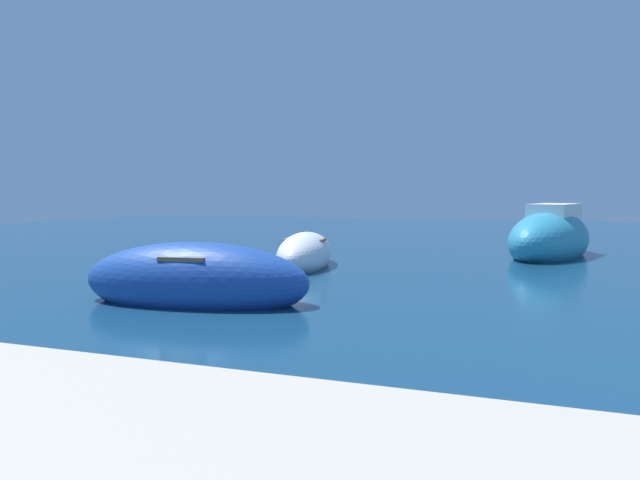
{
  "coord_description": "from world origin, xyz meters",
  "views": [
    {
      "loc": [
        -6.48,
        -6.99,
        2.25
      ],
      "look_at": [
        -11.83,
        8.09,
        0.9
      ],
      "focal_mm": 32.75,
      "sensor_mm": 36.0,
      "label": 1
    }
  ],
  "objects": [
    {
      "name": "moored_boat_4",
      "position": [
        -12.72,
        3.11,
        0.44
      ],
      "size": [
        4.9,
        2.37,
        1.58
      ],
      "rotation": [
        0.0,
        0.0,
        3.28
      ],
      "color": "#1E479E",
      "rests_on": "ground"
    },
    {
      "name": "moored_boat_1",
      "position": [
        -12.66,
        9.09,
        0.37
      ],
      "size": [
        2.16,
        4.23,
        1.32
      ],
      "rotation": [
        0.0,
        0.0,
        4.89
      ],
      "color": "white",
      "rests_on": "ground"
    },
    {
      "name": "moored_boat_2",
      "position": [
        -5.69,
        14.5,
        0.62
      ],
      "size": [
        3.77,
        5.9,
        2.25
      ],
      "rotation": [
        0.0,
        0.0,
        4.41
      ],
      "color": "teal",
      "rests_on": "ground"
    }
  ]
}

